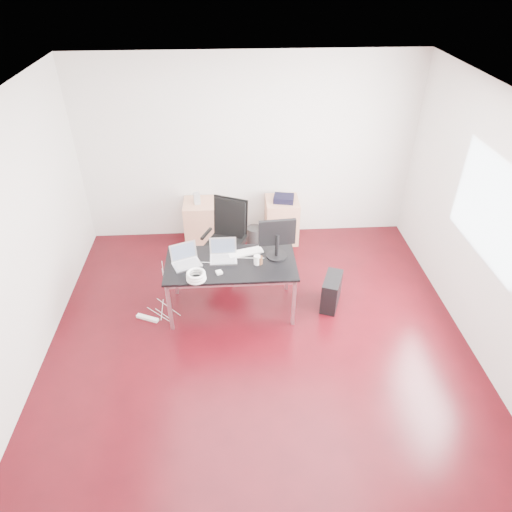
{
  "coord_description": "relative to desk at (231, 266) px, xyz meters",
  "views": [
    {
      "loc": [
        -0.27,
        -3.94,
        3.98
      ],
      "look_at": [
        0.0,
        0.55,
        0.85
      ],
      "focal_mm": 32.0,
      "sensor_mm": 36.0,
      "label": 1
    }
  ],
  "objects": [
    {
      "name": "power_strip",
      "position": [
        -1.09,
        -0.15,
        -0.66
      ],
      "size": [
        0.3,
        0.17,
        0.04
      ],
      "primitive_type": "cube",
      "rotation": [
        0.0,
        0.0,
        -0.41
      ],
      "color": "white",
      "rests_on": "ground"
    },
    {
      "name": "navy_garment",
      "position": [
        0.83,
        1.6,
        0.07
      ],
      "size": [
        0.34,
        0.3,
        0.09
      ],
      "primitive_type": "cube",
      "rotation": [
        0.0,
        0.0,
        -0.2
      ],
      "color": "black",
      "rests_on": "filing_cabinet_right"
    },
    {
      "name": "cable_coil",
      "position": [
        -0.4,
        -0.31,
        0.11
      ],
      "size": [
        0.24,
        0.24,
        0.11
      ],
      "rotation": [
        0.0,
        0.0,
        0.37
      ],
      "color": "white",
      "rests_on": "desk"
    },
    {
      "name": "monitor",
      "position": [
        0.57,
        0.12,
        0.34
      ],
      "size": [
        0.45,
        0.26,
        0.51
      ],
      "rotation": [
        0.0,
        0.0,
        0.09
      ],
      "color": "black",
      "rests_on": "desk"
    },
    {
      "name": "cup_white",
      "position": [
        0.32,
        -0.04,
        0.11
      ],
      "size": [
        0.1,
        0.1,
        0.12
      ],
      "primitive_type": "cylinder",
      "rotation": [
        0.0,
        0.0,
        -0.21
      ],
      "color": "white",
      "rests_on": "desk"
    },
    {
      "name": "filing_cabinet_right",
      "position": [
        0.81,
        1.63,
        -0.33
      ],
      "size": [
        0.5,
        0.5,
        0.7
      ],
      "primitive_type": "cube",
      "color": "tan",
      "rests_on": "ground"
    },
    {
      "name": "laptop_left",
      "position": [
        -0.55,
        0.02,
        0.11
      ],
      "size": [
        0.4,
        0.36,
        0.23
      ],
      "rotation": [
        0.0,
        0.0,
        0.39
      ],
      "color": "silver",
      "rests_on": "desk"
    },
    {
      "name": "power_adapter",
      "position": [
        -0.14,
        -0.21,
        0.07
      ],
      "size": [
        0.09,
        0.09,
        0.03
      ],
      "primitive_type": "cube",
      "rotation": [
        0.0,
        0.0,
        0.38
      ],
      "color": "white",
      "rests_on": "desk"
    },
    {
      "name": "room_shell",
      "position": [
        0.34,
        -0.59,
        0.73
      ],
      "size": [
        5.0,
        5.0,
        5.0
      ],
      "color": "#33050B",
      "rests_on": "ground"
    },
    {
      "name": "desk",
      "position": [
        0.0,
        0.0,
        0.0
      ],
      "size": [
        1.6,
        0.8,
        0.73
      ],
      "color": "black",
      "rests_on": "ground"
    },
    {
      "name": "laptop_right",
      "position": [
        -0.09,
        0.11,
        0.11
      ],
      "size": [
        0.33,
        0.26,
        0.23
      ],
      "rotation": [
        0.0,
        0.0,
        0.01
      ],
      "color": "silver",
      "rests_on": "desk"
    },
    {
      "name": "pc_tower",
      "position": [
        1.29,
        -0.01,
        -0.46
      ],
      "size": [
        0.35,
        0.49,
        0.44
      ],
      "primitive_type": "cube",
      "rotation": [
        0.0,
        0.0,
        -0.38
      ],
      "color": "black",
      "rests_on": "ground"
    },
    {
      "name": "wastebasket",
      "position": [
        0.38,
        1.54,
        -0.54
      ],
      "size": [
        0.31,
        0.31,
        0.28
      ],
      "primitive_type": "cylinder",
      "rotation": [
        0.0,
        0.0,
        0.39
      ],
      "color": "black",
      "rests_on": "ground"
    },
    {
      "name": "filing_cabinet_left",
      "position": [
        -0.45,
        1.63,
        -0.33
      ],
      "size": [
        0.5,
        0.5,
        0.7
      ],
      "primitive_type": "cube",
      "color": "tan",
      "rests_on": "ground"
    },
    {
      "name": "cup_brown",
      "position": [
        0.35,
        -0.04,
        0.1
      ],
      "size": [
        0.1,
        0.1,
        0.1
      ],
      "primitive_type": "cylinder",
      "rotation": [
        0.0,
        0.0,
        -0.38
      ],
      "color": "#532F1C",
      "rests_on": "desk"
    },
    {
      "name": "office_chair",
      "position": [
        -0.05,
        0.84,
        -0.07
      ],
      "size": [
        0.63,
        0.65,
        1.08
      ],
      "rotation": [
        0.0,
        0.0,
        -0.42
      ],
      "color": "black",
      "rests_on": "ground"
    },
    {
      "name": "keyboard",
      "position": [
        0.19,
        0.2,
        0.06
      ],
      "size": [
        0.46,
        0.25,
        0.02
      ],
      "primitive_type": "cube",
      "rotation": [
        0.0,
        0.0,
        0.27
      ],
      "color": "white",
      "rests_on": "desk"
    },
    {
      "name": "speaker",
      "position": [
        -0.48,
        1.6,
        0.11
      ],
      "size": [
        0.11,
        0.1,
        0.18
      ],
      "primitive_type": "cube",
      "rotation": [
        0.0,
        0.0,
        0.25
      ],
      "color": "#9E9E9E",
      "rests_on": "filing_cabinet_left"
    }
  ]
}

